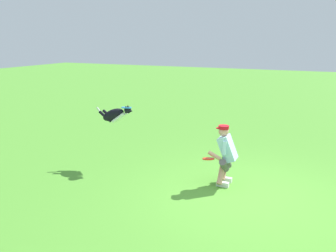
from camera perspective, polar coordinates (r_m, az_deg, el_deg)
The scene contains 5 objects.
ground_plane at distance 7.28m, azimuth 12.44°, elevation -11.23°, with size 60.00×60.00×0.00m, color #529A31.
person at distance 7.59m, azimuth 9.27°, elevation -4.36°, with size 0.57×0.64×1.29m.
dog at distance 8.64m, azimuth -8.53°, elevation 1.82°, with size 1.02×0.28×0.50m.
frisbee_flying at distance 8.44m, azimuth -6.71°, elevation 2.98°, with size 0.24×0.24×0.02m, color #2D8EE7.
frisbee_held at distance 7.47m, azimuth 6.53°, elevation -5.27°, with size 0.25×0.25×0.02m, color red.
Camera 1 is at (-1.28, 6.48, 3.06)m, focal length 37.81 mm.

